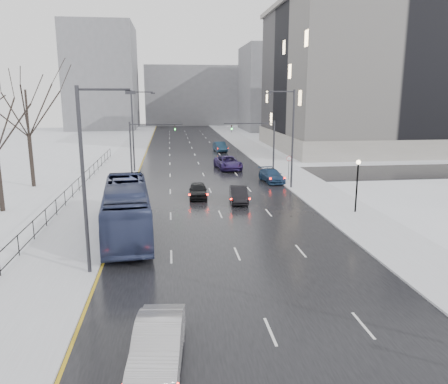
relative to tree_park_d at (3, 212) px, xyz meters
name	(u,v)px	position (x,y,z in m)	size (l,w,h in m)	color
road	(198,161)	(17.80, 26.00, 0.02)	(16.00, 150.00, 0.04)	black
cross_road	(204,176)	(17.80, 14.00, 0.02)	(130.00, 10.00, 0.04)	black
sidewalk_left	(124,162)	(7.30, 26.00, 0.08)	(5.00, 150.00, 0.16)	silver
sidewalk_right	(268,159)	(28.30, 26.00, 0.08)	(5.00, 150.00, 0.16)	silver
park_strip	(55,163)	(-2.20, 26.00, 0.06)	(14.00, 150.00, 0.12)	white
tree_park_d	(3,212)	(0.00, 0.00, 0.00)	(8.75, 8.75, 12.50)	black
tree_park_e	(34,187)	(-0.40, 10.00, 0.00)	(9.45, 9.45, 13.50)	black
iron_fence	(49,212)	(4.80, -4.00, 0.91)	(0.06, 70.00, 1.30)	black
streetlight_r_mid	(291,134)	(25.97, 6.00, 5.62)	(2.95, 0.25, 10.00)	#2D2D33
streetlight_l_near	(87,173)	(9.63, -14.00, 5.62)	(2.95, 0.25, 10.00)	#2D2D33
streetlight_l_far	(135,127)	(9.63, 18.00, 5.62)	(2.95, 0.25, 10.00)	#2D2D33
lamppost_r_mid	(357,178)	(28.80, -4.00, 2.94)	(0.36, 0.36, 4.28)	black
mast_signal_right	(265,141)	(25.13, 14.00, 4.11)	(6.10, 0.33, 6.50)	#2D2D33
mast_signal_left	(140,143)	(10.47, 14.00, 4.11)	(6.10, 0.33, 6.50)	#2D2D33
no_uturn_sign	(289,161)	(27.00, 10.00, 2.30)	(0.60, 0.06, 2.70)	#2D2D33
civic_building	(391,84)	(52.80, 38.00, 11.21)	(41.00, 31.00, 24.80)	gray
bldg_far_right	(288,88)	(45.80, 81.00, 11.00)	(24.00, 20.00, 22.00)	slate
bldg_far_left	(102,77)	(-4.20, 91.00, 14.00)	(18.00, 22.00, 28.00)	slate
bldg_far_center	(194,96)	(21.80, 106.00, 9.00)	(30.00, 18.00, 18.00)	slate
sedan_left_near	(158,344)	(13.30, -22.64, 0.84)	(1.69, 4.85, 1.60)	#A2A1A4
bus	(127,209)	(10.80, -7.12, 1.80)	(2.95, 12.62, 3.51)	navy
sedan_center_near	(198,190)	(16.40, 3.05, 0.74)	(1.66, 4.13, 1.41)	black
sedan_right_near	(239,194)	(19.92, 0.94, 0.74)	(1.48, 4.26, 1.40)	black
sedan_right_cross	(228,163)	(21.30, 18.56, 0.88)	(2.79, 6.05, 1.68)	navy
sedan_right_far	(272,176)	(25.00, 9.69, 0.74)	(1.95, 4.81, 1.40)	navy
sedan_right_distant	(220,147)	(22.30, 36.43, 0.84)	(1.70, 4.87, 1.61)	#18334A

